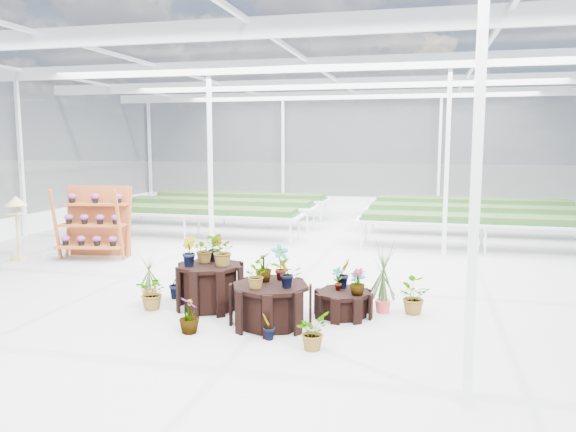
% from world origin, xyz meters
% --- Properties ---
extents(ground_plane, '(24.00, 24.00, 0.00)m').
position_xyz_m(ground_plane, '(0.00, 0.00, 0.00)').
color(ground_plane, gray).
rests_on(ground_plane, ground).
extents(greenhouse_shell, '(18.00, 24.00, 4.50)m').
position_xyz_m(greenhouse_shell, '(0.00, 0.00, 2.25)').
color(greenhouse_shell, white).
rests_on(greenhouse_shell, ground).
extents(steel_frame, '(18.00, 24.00, 4.50)m').
position_xyz_m(steel_frame, '(0.00, 0.00, 2.25)').
color(steel_frame, silver).
rests_on(steel_frame, ground).
extents(nursery_benches, '(16.00, 7.00, 0.84)m').
position_xyz_m(nursery_benches, '(0.00, 7.20, 0.42)').
color(nursery_benches, silver).
rests_on(nursery_benches, ground).
extents(plinth_tall, '(1.20, 1.20, 0.74)m').
position_xyz_m(plinth_tall, '(-0.89, -1.40, 0.37)').
color(plinth_tall, black).
rests_on(plinth_tall, ground).
extents(plinth_mid, '(1.41, 1.41, 0.63)m').
position_xyz_m(plinth_mid, '(0.31, -2.00, 0.32)').
color(plinth_mid, black).
rests_on(plinth_mid, ground).
extents(plinth_low, '(1.00, 1.00, 0.40)m').
position_xyz_m(plinth_low, '(1.31, -1.30, 0.20)').
color(plinth_low, black).
rests_on(plinth_low, ground).
extents(shelf_rack, '(1.72, 1.10, 1.70)m').
position_xyz_m(shelf_rack, '(-5.06, 1.70, 0.85)').
color(shelf_rack, brown).
rests_on(shelf_rack, ground).
extents(bird_table, '(0.47, 0.47, 1.51)m').
position_xyz_m(bird_table, '(-6.67, 1.13, 0.76)').
color(bird_table, tan).
rests_on(bird_table, ground).
extents(nursery_plants, '(4.98, 2.86, 1.33)m').
position_xyz_m(nursery_plants, '(0.10, -1.34, 0.52)').
color(nursery_plants, '#2C461E').
rests_on(nursery_plants, ground).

